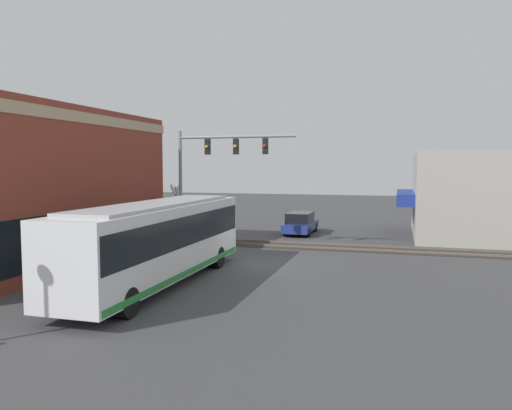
{
  "coord_description": "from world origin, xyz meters",
  "views": [
    {
      "loc": [
        -23.33,
        -6.53,
        4.83
      ],
      "look_at": [
        2.77,
        1.0,
        2.69
      ],
      "focal_mm": 35.0,
      "sensor_mm": 36.0,
      "label": 1
    }
  ],
  "objects_px": {
    "pedestrian_at_crossing": "(201,232)",
    "crossing_signal": "(176,209)",
    "city_bus": "(158,240)",
    "parked_car_blue": "(300,224)"
  },
  "relations": [
    {
      "from": "city_bus",
      "to": "crossing_signal",
      "type": "height_order",
      "value": "crossing_signal"
    },
    {
      "from": "crossing_signal",
      "to": "parked_car_blue",
      "type": "relative_size",
      "value": 0.79
    },
    {
      "from": "city_bus",
      "to": "pedestrian_at_crossing",
      "type": "distance_m",
      "value": 9.59
    },
    {
      "from": "crossing_signal",
      "to": "parked_car_blue",
      "type": "xyz_separation_m",
      "value": [
        7.87,
        -5.96,
        -1.58
      ]
    },
    {
      "from": "parked_car_blue",
      "to": "city_bus",
      "type": "bearing_deg",
      "value": 171.15
    },
    {
      "from": "city_bus",
      "to": "parked_car_blue",
      "type": "bearing_deg",
      "value": -8.85
    },
    {
      "from": "pedestrian_at_crossing",
      "to": "crossing_signal",
      "type": "bearing_deg",
      "value": 110.61
    },
    {
      "from": "crossing_signal",
      "to": "parked_car_blue",
      "type": "height_order",
      "value": "crossing_signal"
    },
    {
      "from": "parked_car_blue",
      "to": "pedestrian_at_crossing",
      "type": "distance_m",
      "value": 8.69
    },
    {
      "from": "city_bus",
      "to": "parked_car_blue",
      "type": "distance_m",
      "value": 16.94
    }
  ]
}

